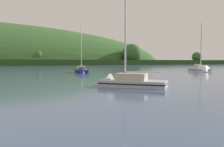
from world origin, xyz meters
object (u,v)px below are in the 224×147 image
at_px(sailboat_near_mooring, 82,72).
at_px(mooring_buoy_midchannel, 128,76).
at_px(sailboat_far_left, 124,85).
at_px(sailboat_midwater_white, 201,70).

xyz_separation_m(sailboat_near_mooring, mooring_buoy_midchannel, (3.72, -15.06, -0.26)).
bearing_deg(sailboat_far_left, mooring_buoy_midchannel, -75.16).
bearing_deg(sailboat_near_mooring, sailboat_far_left, 4.15).
relative_size(sailboat_midwater_white, mooring_buoy_midchannel, 24.63).
relative_size(sailboat_near_mooring, sailboat_midwater_white, 0.89).
relative_size(sailboat_near_mooring, sailboat_far_left, 1.08).
distance_m(sailboat_midwater_white, mooring_buoy_midchannel, 27.36).
bearing_deg(sailboat_near_mooring, mooring_buoy_midchannel, 27.50).
bearing_deg(mooring_buoy_midchannel, sailboat_near_mooring, 103.86).
height_order(sailboat_near_mooring, sailboat_midwater_white, sailboat_midwater_white).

